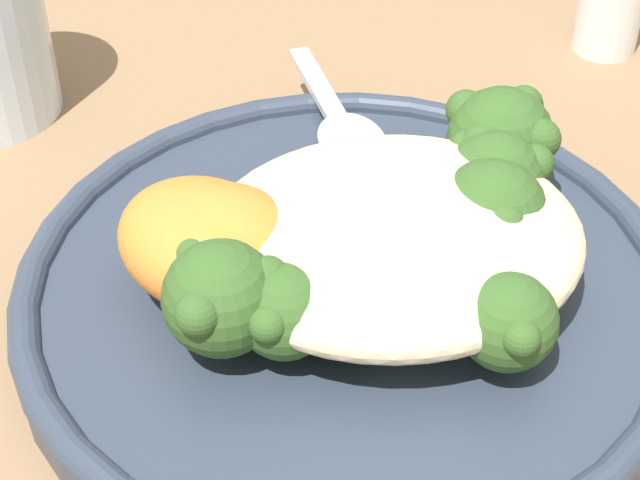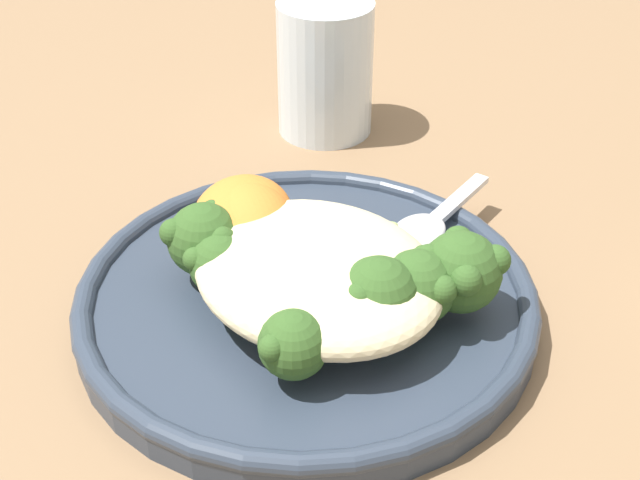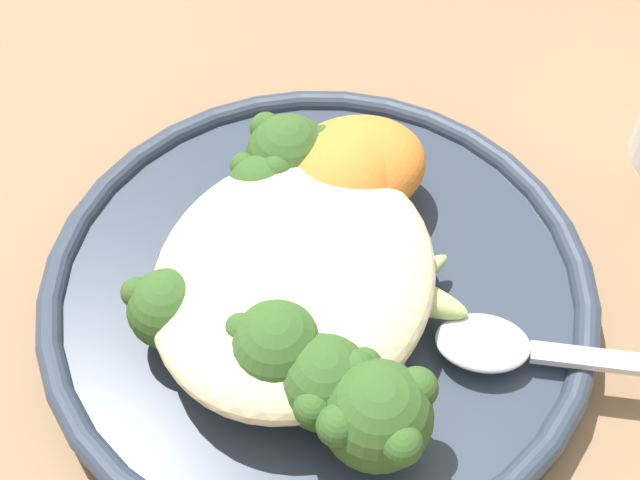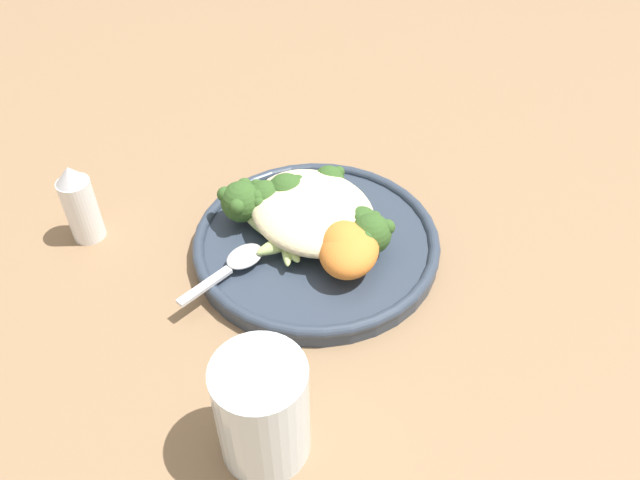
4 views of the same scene
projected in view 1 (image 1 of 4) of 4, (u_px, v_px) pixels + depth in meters
The scene contains 15 objects.
ground_plane at pixel (325, 314), 0.41m from camera, with size 4.00×4.00×0.00m, color #846647.
plate at pixel (347, 287), 0.41m from camera, with size 0.25×0.25×0.02m.
quinoa_mound at pixel (393, 239), 0.38m from camera, with size 0.14×0.12×0.04m, color beige.
broccoli_stalk_0 at pixel (240, 283), 0.37m from camera, with size 0.09×0.10×0.04m.
broccoli_stalk_1 at pixel (293, 294), 0.37m from camera, with size 0.06×0.10×0.03m.
broccoli_stalk_2 at pixel (347, 263), 0.38m from camera, with size 0.04×0.13×0.03m.
broccoli_stalk_3 at pixel (468, 295), 0.37m from camera, with size 0.07×0.12×0.03m.
broccoli_stalk_4 at pixel (434, 250), 0.39m from camera, with size 0.06×0.08×0.03m.
broccoli_stalk_5 at pixel (469, 210), 0.40m from camera, with size 0.10×0.08×0.04m.
broccoli_stalk_6 at pixel (464, 183), 0.41m from camera, with size 0.11×0.05×0.04m.
broccoli_stalk_7 at pixel (484, 145), 0.43m from camera, with size 0.10×0.04×0.04m.
sweet_potato_chunk_0 at pixel (222, 234), 0.39m from camera, with size 0.06×0.05×0.04m, color orange.
sweet_potato_chunk_1 at pixel (207, 251), 0.38m from camera, with size 0.07×0.06×0.04m, color orange.
kale_tuft at pixel (467, 201), 0.41m from camera, with size 0.05×0.05×0.03m.
spoon at pixel (346, 129), 0.46m from camera, with size 0.04×0.10×0.01m.
Camera 1 is at (0.04, 0.29, 0.29)m, focal length 60.00 mm.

